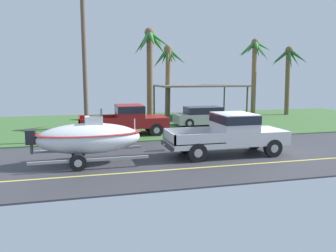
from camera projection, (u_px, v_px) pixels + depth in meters
ground at (198, 127)px, 23.74m from camera, size 36.00×22.00×0.11m
pickup_truck_towing at (233, 132)px, 15.19m from camera, size 5.63×2.03×1.90m
boat_on_trailer at (89, 138)px, 13.60m from camera, size 5.55×2.30×2.27m
parked_pickup_background at (129, 118)px, 20.25m from camera, size 5.48×2.15×1.85m
parked_sedan_near at (205, 116)px, 24.40m from camera, size 4.52×1.89×1.38m
carport_awning at (199, 86)px, 28.54m from camera, size 7.32×5.05×2.85m
palm_tree_near_left at (168, 66)px, 28.29m from camera, size 3.12×2.69×6.20m
palm_tree_near_right at (254, 58)px, 29.92m from camera, size 3.36×3.44×6.91m
palm_tree_mid at (288, 66)px, 30.62m from camera, size 2.87×3.31×6.29m
palm_tree_far_left at (150, 54)px, 22.78m from camera, size 2.57×3.68×6.83m
utility_pole at (84, 58)px, 17.63m from camera, size 0.24×1.80×8.66m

